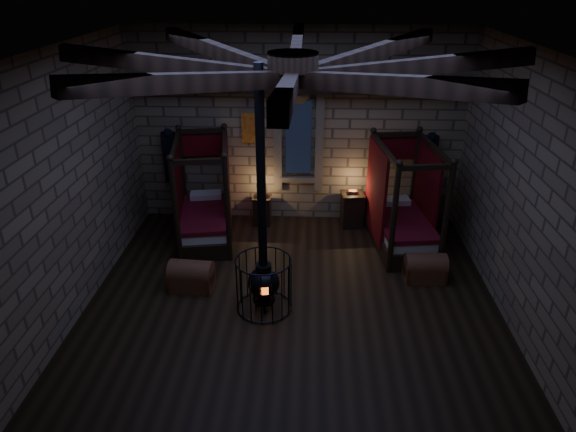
{
  "coord_description": "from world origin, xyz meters",
  "views": [
    {
      "loc": [
        0.27,
        -7.18,
        5.2
      ],
      "look_at": [
        -0.09,
        0.6,
        1.42
      ],
      "focal_mm": 32.0,
      "sensor_mm": 36.0,
      "label": 1
    }
  ],
  "objects_px": {
    "trunk_right": "(425,268)",
    "bed_left": "(206,214)",
    "stove": "(264,279)",
    "trunk_left": "(191,276)",
    "bed_right": "(401,221)"
  },
  "relations": [
    {
      "from": "trunk_right",
      "to": "bed_left",
      "type": "bearing_deg",
      "value": 159.43
    },
    {
      "from": "bed_right",
      "to": "stove",
      "type": "height_order",
      "value": "stove"
    },
    {
      "from": "bed_left",
      "to": "bed_right",
      "type": "distance_m",
      "value": 4.06
    },
    {
      "from": "trunk_left",
      "to": "bed_left",
      "type": "bearing_deg",
      "value": 97.37
    },
    {
      "from": "bed_left",
      "to": "trunk_right",
      "type": "xyz_separation_m",
      "value": [
        4.32,
        -1.49,
        -0.28
      ]
    },
    {
      "from": "bed_left",
      "to": "trunk_left",
      "type": "relative_size",
      "value": 2.72
    },
    {
      "from": "bed_right",
      "to": "stove",
      "type": "bearing_deg",
      "value": -144.75
    },
    {
      "from": "bed_left",
      "to": "stove",
      "type": "relative_size",
      "value": 0.53
    },
    {
      "from": "trunk_left",
      "to": "trunk_right",
      "type": "bearing_deg",
      "value": 10.74
    },
    {
      "from": "trunk_right",
      "to": "stove",
      "type": "xyz_separation_m",
      "value": [
        -2.87,
        -1.03,
        0.35
      ]
    },
    {
      "from": "trunk_left",
      "to": "stove",
      "type": "height_order",
      "value": "stove"
    },
    {
      "from": "bed_left",
      "to": "bed_right",
      "type": "xyz_separation_m",
      "value": [
        4.06,
        -0.15,
        0.01
      ]
    },
    {
      "from": "bed_left",
      "to": "trunk_left",
      "type": "xyz_separation_m",
      "value": [
        0.11,
        -1.97,
        -0.28
      ]
    },
    {
      "from": "bed_right",
      "to": "stove",
      "type": "xyz_separation_m",
      "value": [
        -2.6,
        -2.37,
        0.07
      ]
    },
    {
      "from": "trunk_right",
      "to": "trunk_left",
      "type": "bearing_deg",
      "value": -175.1
    }
  ]
}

